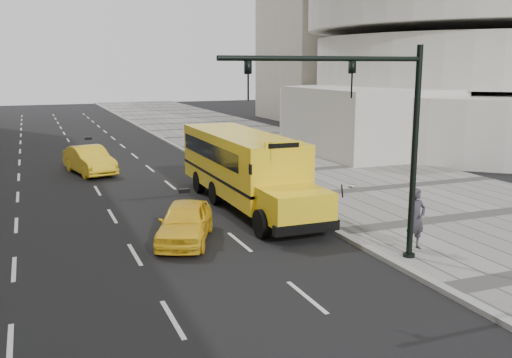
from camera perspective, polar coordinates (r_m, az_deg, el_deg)
name	(u,v)px	position (r m, az deg, el deg)	size (l,w,h in m)	color
ground	(138,214)	(23.31, -11.74, -3.42)	(140.00, 140.00, 0.00)	black
sidewalk_museum	(390,188)	(27.88, 13.30, -0.92)	(12.00, 140.00, 0.15)	gray
curb_museum	(275,199)	(24.98, 1.93, -2.02)	(0.30, 140.00, 0.15)	gray
school_bus	(242,163)	(24.14, -1.37, 1.61)	(2.96, 11.56, 3.19)	yellow
taxi_near	(185,222)	(19.27, -7.11, -4.29)	(1.60, 3.97, 1.35)	yellow
taxi_far	(89,160)	(32.38, -16.31, 1.82)	(1.59, 4.57, 1.50)	yellow
pedestrian	(416,219)	(18.49, 15.67, -3.85)	(0.71, 0.47, 1.96)	#322F37
traffic_signal	(374,128)	(16.34, 11.75, 4.97)	(6.18, 0.36, 6.40)	black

